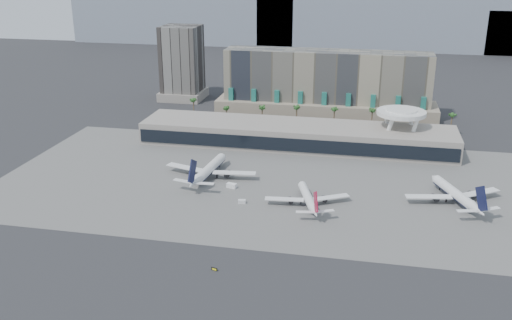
% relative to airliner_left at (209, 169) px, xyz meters
% --- Properties ---
extents(ground, '(900.00, 900.00, 0.00)m').
position_rel_airliner_left_xyz_m(ground, '(33.82, -54.53, -4.04)').
color(ground, '#232326').
rests_on(ground, ground).
extents(apron_pad, '(260.00, 130.00, 0.06)m').
position_rel_airliner_left_xyz_m(apron_pad, '(33.82, 0.47, -4.01)').
color(apron_pad, '#5B5B59').
rests_on(apron_pad, ground).
extents(mountain_ridge, '(680.00, 60.00, 70.00)m').
position_rel_airliner_left_xyz_m(mountain_ridge, '(61.69, 415.47, 25.85)').
color(mountain_ridge, gray).
rests_on(mountain_ridge, ground).
extents(hotel, '(140.00, 30.00, 42.00)m').
position_rel_airliner_left_xyz_m(hotel, '(43.82, 119.88, 12.77)').
color(hotel, gray).
rests_on(hotel, ground).
extents(office_tower, '(30.00, 30.00, 52.00)m').
position_rel_airliner_left_xyz_m(office_tower, '(-61.18, 145.47, 18.90)').
color(office_tower, black).
rests_on(office_tower, ground).
extents(terminal, '(170.00, 32.50, 14.50)m').
position_rel_airliner_left_xyz_m(terminal, '(33.82, 55.31, 2.47)').
color(terminal, '#A49A90').
rests_on(terminal, ground).
extents(saucer_structure, '(26.00, 26.00, 21.89)m').
position_rel_airliner_left_xyz_m(saucer_structure, '(88.82, 61.47, 14.41)').
color(saucer_structure, white).
rests_on(saucer_structure, ground).
extents(palm_row, '(157.80, 2.80, 13.10)m').
position_rel_airliner_left_xyz_m(palm_row, '(40.82, 90.47, 6.46)').
color(palm_row, brown).
rests_on(palm_row, ground).
extents(airliner_left, '(44.92, 46.40, 16.02)m').
position_rel_airliner_left_xyz_m(airliner_left, '(0.00, 0.00, 0.00)').
color(airliner_left, white).
rests_on(airliner_left, ground).
extents(airliner_centre, '(35.16, 36.40, 12.96)m').
position_rel_airliner_left_xyz_m(airliner_centre, '(49.38, -21.62, -0.77)').
color(airliner_centre, white).
rests_on(airliner_centre, ground).
extents(airliner_right, '(40.70, 41.96, 15.34)m').
position_rel_airliner_left_xyz_m(airliner_right, '(110.33, -6.47, -0.17)').
color(airliner_right, white).
rests_on(airliner_right, ground).
extents(service_vehicle_a, '(4.76, 3.10, 2.14)m').
position_rel_airliner_left_xyz_m(service_vehicle_a, '(13.53, -10.28, -2.97)').
color(service_vehicle_a, white).
rests_on(service_vehicle_a, ground).
extents(service_vehicle_b, '(3.41, 2.33, 1.62)m').
position_rel_airliner_left_xyz_m(service_vehicle_b, '(21.85, -25.80, -3.23)').
color(service_vehicle_b, silver).
rests_on(service_vehicle_b, ground).
extents(taxiway_sign, '(2.22, 0.90, 1.01)m').
position_rel_airliner_left_xyz_m(taxiway_sign, '(25.01, -80.58, -3.54)').
color(taxiway_sign, black).
rests_on(taxiway_sign, ground).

